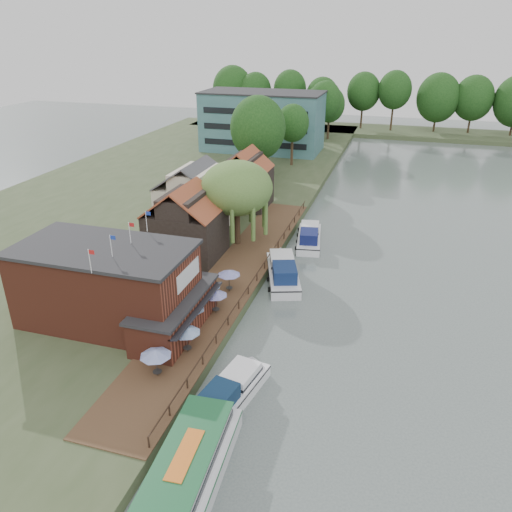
% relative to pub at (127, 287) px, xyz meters
% --- Properties ---
extents(ground, '(260.00, 260.00, 0.00)m').
position_rel_pub_xyz_m(ground, '(14.00, 1.00, -4.65)').
color(ground, '#4B5655').
rests_on(ground, ground).
extents(land_bank, '(50.00, 140.00, 1.00)m').
position_rel_pub_xyz_m(land_bank, '(-16.00, 36.00, -4.15)').
color(land_bank, '#384728').
rests_on(land_bank, ground).
extents(quay_deck, '(6.00, 50.00, 0.10)m').
position_rel_pub_xyz_m(quay_deck, '(6.00, 11.00, -3.60)').
color(quay_deck, '#47301E').
rests_on(quay_deck, land_bank).
extents(quay_rail, '(0.20, 49.00, 1.00)m').
position_rel_pub_xyz_m(quay_rail, '(8.70, 11.50, -3.15)').
color(quay_rail, black).
rests_on(quay_rail, land_bank).
extents(pub, '(20.00, 11.00, 7.30)m').
position_rel_pub_xyz_m(pub, '(0.00, 0.00, 0.00)').
color(pub, maroon).
rests_on(pub, land_bank).
extents(hotel_block, '(25.40, 12.40, 12.30)m').
position_rel_pub_xyz_m(hotel_block, '(-8.00, 71.00, 2.50)').
color(hotel_block, '#38666B').
rests_on(hotel_block, land_bank).
extents(cottage_a, '(8.60, 7.60, 8.50)m').
position_rel_pub_xyz_m(cottage_a, '(-1.00, 15.00, 0.60)').
color(cottage_a, black).
rests_on(cottage_a, land_bank).
extents(cottage_b, '(9.60, 8.60, 8.50)m').
position_rel_pub_xyz_m(cottage_b, '(-4.00, 25.00, 0.60)').
color(cottage_b, beige).
rests_on(cottage_b, land_bank).
extents(cottage_c, '(7.60, 7.60, 8.50)m').
position_rel_pub_xyz_m(cottage_c, '(0.00, 34.00, 0.60)').
color(cottage_c, black).
rests_on(cottage_c, land_bank).
extents(willow, '(8.60, 8.60, 10.43)m').
position_rel_pub_xyz_m(willow, '(3.50, 20.00, 1.56)').
color(willow, '#476B2D').
rests_on(willow, land_bank).
extents(umbrella_0, '(2.45, 2.45, 2.38)m').
position_rel_pub_xyz_m(umbrella_0, '(5.90, -6.29, -2.36)').
color(umbrella_0, navy).
rests_on(umbrella_0, quay_deck).
extents(umbrella_1, '(2.34, 2.34, 2.38)m').
position_rel_pub_xyz_m(umbrella_1, '(6.84, -2.75, -2.36)').
color(umbrella_1, '#19488B').
rests_on(umbrella_1, quay_deck).
extents(umbrella_2, '(2.46, 2.46, 2.38)m').
position_rel_pub_xyz_m(umbrella_2, '(5.72, 0.75, -2.36)').
color(umbrella_2, navy).
rests_on(umbrella_2, quay_deck).
extents(umbrella_3, '(2.25, 2.25, 2.38)m').
position_rel_pub_xyz_m(umbrella_3, '(6.87, 3.71, -2.36)').
color(umbrella_3, navy).
rests_on(umbrella_3, quay_deck).
extents(umbrella_4, '(2.05, 2.05, 2.38)m').
position_rel_pub_xyz_m(umbrella_4, '(5.76, 5.13, -2.36)').
color(umbrella_4, navy).
rests_on(umbrella_4, quay_deck).
extents(umbrella_5, '(2.32, 2.32, 2.38)m').
position_rel_pub_xyz_m(umbrella_5, '(6.65, 8.07, -2.36)').
color(umbrella_5, navy).
rests_on(umbrella_5, quay_deck).
extents(cruiser_0, '(4.69, 9.78, 2.25)m').
position_rel_pub_xyz_m(cruiser_0, '(11.83, -6.14, -3.52)').
color(cruiser_0, white).
rests_on(cruiser_0, ground).
extents(cruiser_1, '(6.76, 11.39, 2.67)m').
position_rel_pub_xyz_m(cruiser_1, '(10.77, 14.05, -3.32)').
color(cruiser_1, silver).
rests_on(cruiser_1, ground).
extents(cruiser_2, '(4.78, 10.37, 2.42)m').
position_rel_pub_xyz_m(cruiser_2, '(11.56, 24.99, -3.44)').
color(cruiser_2, white).
rests_on(cruiser_2, ground).
extents(tour_boat, '(4.68, 13.86, 2.98)m').
position_rel_pub_xyz_m(tour_boat, '(11.98, -15.09, -3.16)').
color(tour_boat, silver).
rests_on(tour_boat, ground).
extents(swan, '(0.44, 0.44, 0.44)m').
position_rel_pub_xyz_m(swan, '(12.35, -10.95, -4.43)').
color(swan, white).
rests_on(swan, ground).
extents(bank_tree_0, '(8.94, 8.94, 14.85)m').
position_rel_pub_xyz_m(bank_tree_0, '(-1.08, 44.21, 3.78)').
color(bank_tree_0, '#143811').
rests_on(bank_tree_0, land_bank).
extents(bank_tree_1, '(8.36, 8.36, 12.85)m').
position_rel_pub_xyz_m(bank_tree_1, '(-3.08, 51.61, 2.78)').
color(bank_tree_1, '#143811').
rests_on(bank_tree_1, land_bank).
extents(bank_tree_2, '(6.18, 6.18, 11.56)m').
position_rel_pub_xyz_m(bank_tree_2, '(1.10, 59.99, 2.13)').
color(bank_tree_2, '#143811').
rests_on(bank_tree_2, land_bank).
extents(bank_tree_3, '(7.14, 7.14, 13.96)m').
position_rel_pub_xyz_m(bank_tree_3, '(3.69, 80.43, 3.33)').
color(bank_tree_3, '#143811').
rests_on(bank_tree_3, land_bank).
extents(bank_tree_4, '(7.15, 7.15, 12.07)m').
position_rel_pub_xyz_m(bank_tree_4, '(3.78, 86.94, 2.39)').
color(bank_tree_4, '#143811').
rests_on(bank_tree_4, land_bank).
extents(bank_tree_5, '(6.95, 6.95, 11.30)m').
position_rel_pub_xyz_m(bank_tree_5, '(-0.24, 95.16, 2.00)').
color(bank_tree_5, '#143811').
rests_on(bank_tree_5, land_bank).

